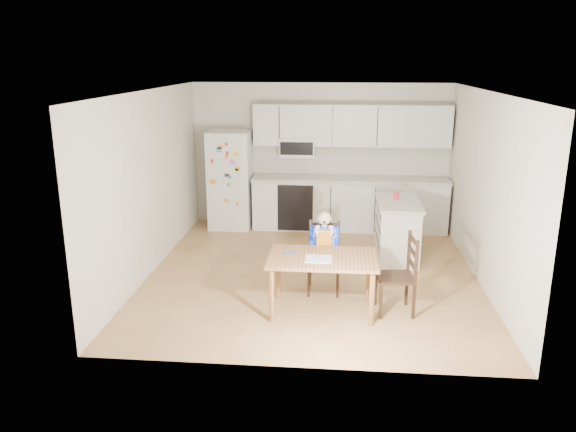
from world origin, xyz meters
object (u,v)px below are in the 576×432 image
(refrigerator, at_px, (231,180))
(kitchen_island, at_px, (397,229))
(dining_table, at_px, (323,264))
(red_cup, at_px, (396,196))
(chair_side, at_px, (404,269))
(chair_booster, at_px, (324,243))

(refrigerator, relative_size, kitchen_island, 1.43)
(kitchen_island, distance_m, dining_table, 2.24)
(refrigerator, xyz_separation_m, kitchen_island, (2.78, -1.37, -0.41))
(red_cup, bearing_deg, refrigerator, 155.21)
(refrigerator, xyz_separation_m, chair_side, (2.67, -3.28, -0.31))
(kitchen_island, bearing_deg, dining_table, -118.12)
(refrigerator, distance_m, chair_booster, 3.23)
(chair_booster, bearing_deg, refrigerator, 121.75)
(chair_booster, bearing_deg, red_cup, 54.49)
(chair_booster, xyz_separation_m, chair_side, (0.94, -0.55, -0.11))
(kitchen_island, height_order, chair_side, chair_side)
(red_cup, distance_m, chair_booster, 1.81)
(kitchen_island, relative_size, dining_table, 0.93)
(chair_side, bearing_deg, chair_booster, -126.50)
(refrigerator, bearing_deg, chair_side, -50.93)
(chair_booster, bearing_deg, kitchen_island, 51.66)
(refrigerator, height_order, chair_booster, refrigerator)
(refrigerator, bearing_deg, dining_table, -62.75)
(refrigerator, bearing_deg, chair_booster, -57.76)
(dining_table, xyz_separation_m, chair_side, (0.94, 0.06, -0.05))
(dining_table, distance_m, chair_booster, 0.62)
(red_cup, bearing_deg, kitchen_island, -74.35)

